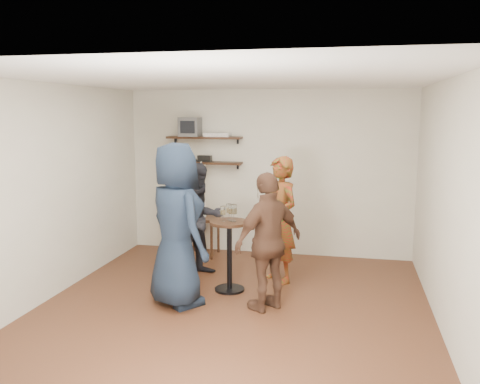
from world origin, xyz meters
name	(u,v)px	position (x,y,z in m)	size (l,w,h in m)	color
room	(231,199)	(0.00, 0.00, 1.30)	(4.58, 5.08, 2.68)	#4B2818
shelf_upper	(204,138)	(-1.00, 2.38, 1.85)	(1.20, 0.25, 0.04)	black
shelf_lower	(205,163)	(-1.00, 2.38, 1.45)	(1.20, 0.25, 0.04)	black
crt_monitor	(190,127)	(-1.23, 2.38, 2.02)	(0.32, 0.30, 0.30)	#59595B
dvd_deck	(218,135)	(-0.78, 2.38, 1.90)	(0.40, 0.24, 0.06)	silver
radio	(205,159)	(-1.00, 2.38, 1.52)	(0.22, 0.10, 0.10)	black
power_strip	(188,160)	(-1.30, 2.42, 1.48)	(0.30, 0.05, 0.03)	black
side_table	(202,223)	(-0.98, 2.14, 0.52)	(0.55, 0.55, 0.62)	black
vase_lilies	(202,199)	(-0.98, 2.13, 0.91)	(0.19, 0.19, 0.90)	silver
drinks_table	(229,246)	(-0.18, 0.65, 0.58)	(0.49, 0.49, 0.90)	black
wine_glass_fl	(223,211)	(-0.25, 0.61, 1.03)	(0.06, 0.06, 0.19)	silver
wine_glass_fr	(234,210)	(-0.12, 0.63, 1.05)	(0.07, 0.07, 0.22)	silver
wine_glass_bl	(229,209)	(-0.20, 0.72, 1.04)	(0.07, 0.07, 0.21)	silver
wine_glass_br	(231,210)	(-0.15, 0.65, 1.04)	(0.07, 0.07, 0.20)	silver
person_plaid	(280,220)	(0.39, 1.16, 0.84)	(0.61, 0.40, 1.68)	#B71416
person_dark	(200,220)	(-0.72, 1.18, 0.78)	(0.76, 0.59, 1.57)	black
person_navy	(176,225)	(-0.67, 0.07, 0.96)	(0.93, 0.61, 1.91)	#151F30
person_brown	(269,242)	(0.40, 0.16, 0.80)	(0.93, 0.39, 1.59)	#4C2E20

